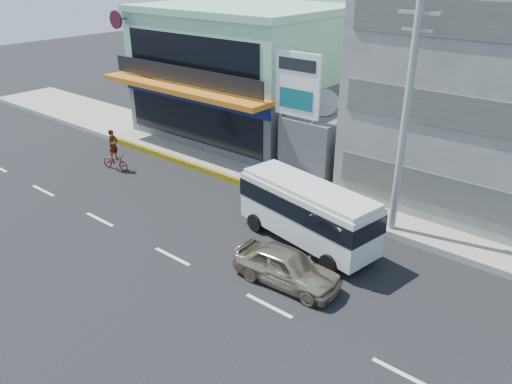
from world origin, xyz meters
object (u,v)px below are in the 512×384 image
at_px(motorcycle_rider, 115,157).
at_px(satellite_dish, 324,113).
at_px(utility_pole_near, 405,121).
at_px(minibus, 308,209).
at_px(shop_building, 245,75).
at_px(sedan, 287,267).
at_px(billboard, 297,92).

bearing_deg(motorcycle_rider, satellite_dish, 35.50).
xyz_separation_m(utility_pole_near, motorcycle_rider, (-15.50, -3.18, -4.37)).
bearing_deg(utility_pole_near, motorcycle_rider, -168.42).
bearing_deg(minibus, shop_building, 140.43).
bearing_deg(motorcycle_rider, shop_building, 81.22).
relative_size(satellite_dish, sedan, 0.36).
bearing_deg(sedan, motorcycle_rider, 75.51).
bearing_deg(motorcycle_rider, sedan, -10.90).
bearing_deg(minibus, billboard, 130.17).
distance_m(sedan, motorcycle_rider, 14.40).
distance_m(shop_building, billboard, 8.92).
bearing_deg(satellite_dish, shop_building, 159.79).
relative_size(shop_building, utility_pole_near, 1.24).
height_order(shop_building, satellite_dish, shop_building).
bearing_deg(motorcycle_rider, utility_pole_near, 11.58).
height_order(billboard, sedan, billboard).
relative_size(utility_pole_near, motorcycle_rider, 4.25).
bearing_deg(billboard, sedan, -56.27).
height_order(satellite_dish, billboard, billboard).
height_order(billboard, minibus, billboard).
xyz_separation_m(billboard, sedan, (5.14, -7.70, -4.22)).
relative_size(utility_pole_near, sedan, 2.41).
bearing_deg(satellite_dish, motorcycle_rider, -144.50).
height_order(billboard, motorcycle_rider, billboard).
bearing_deg(minibus, motorcycle_rider, -179.24).
xyz_separation_m(shop_building, motorcycle_rider, (-1.50, -9.72, -3.22)).
distance_m(shop_building, minibus, 15.18).
relative_size(billboard, motorcycle_rider, 2.93).
bearing_deg(shop_building, minibus, -39.57).
xyz_separation_m(shop_building, billboard, (7.50, -4.75, 0.93)).
distance_m(satellite_dish, utility_pole_near, 7.17).
xyz_separation_m(billboard, utility_pole_near, (6.50, -1.80, 0.22)).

